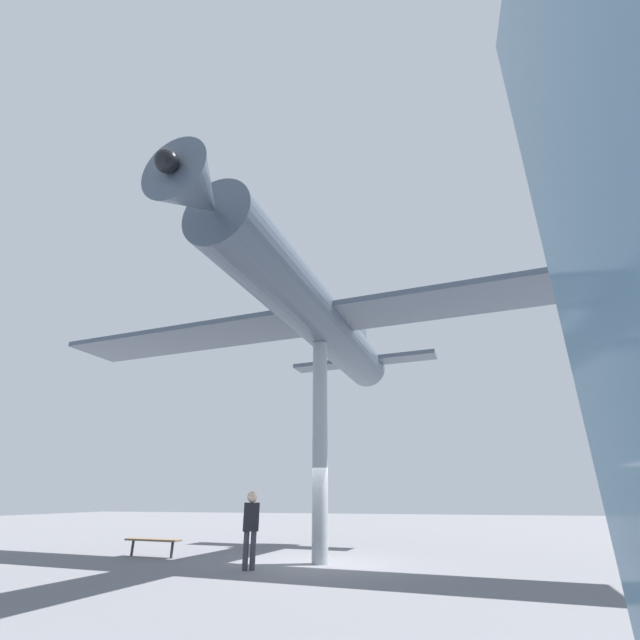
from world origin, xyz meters
The scene contains 5 objects.
ground_plane centered at (0.00, 0.00, 0.00)m, with size 80.00×80.00×0.00m, color slate.
support_pylon_central centered at (0.00, 0.00, 3.21)m, with size 0.46×0.46×6.42m.
suspended_airplane centered at (0.03, 0.24, 7.28)m, with size 20.38×14.51×3.12m.
visitor_person centered at (1.46, 1.55, 1.08)m, with size 0.45×0.36×1.84m.
plaza_bench centered at (5.39, -0.13, 0.44)m, with size 1.90×0.59×0.50m.
Camera 1 is at (-3.34, 12.98, 1.68)m, focal length 24.00 mm.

